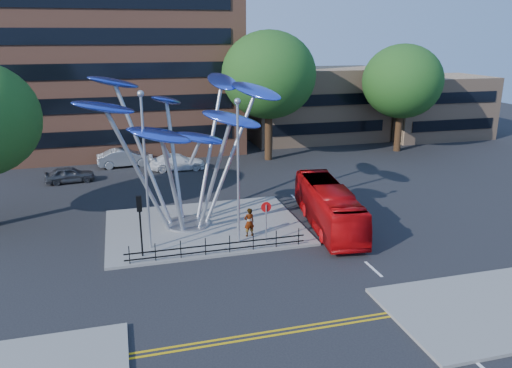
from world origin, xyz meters
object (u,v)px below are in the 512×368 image
object	(u,v)px
traffic_light_island	(140,213)
no_entry_sign_island	(266,215)
parked_car_right	(177,162)
street_lamp_right	(238,159)
red_bus	(328,206)
pedestrian	(249,222)
parked_car_mid	(125,158)
parked_car_left	(70,175)
tree_right	(269,75)
leaf_sculpture	(182,119)
tree_far	(402,82)
street_lamp_left	(145,158)

from	to	relation	value
traffic_light_island	no_entry_sign_island	bearing A→B (deg)	0.13
no_entry_sign_island	parked_car_right	world-z (taller)	no_entry_sign_island
street_lamp_right	traffic_light_island	bearing A→B (deg)	-174.81
red_bus	parked_car_right	xyz separation A→B (m)	(-7.55, 16.27, -0.64)
pedestrian	no_entry_sign_island	bearing A→B (deg)	113.05
traffic_light_island	no_entry_sign_island	world-z (taller)	traffic_light_island
pedestrian	parked_car_mid	xyz separation A→B (m)	(-6.74, 19.33, -0.21)
pedestrian	parked_car_left	distance (m)	18.91
tree_right	traffic_light_island	world-z (taller)	tree_right
tree_right	leaf_sculpture	bearing A→B (deg)	-123.31
parked_car_mid	parked_car_right	size ratio (longest dim) A/B	1.00
leaf_sculpture	tree_far	bearing A→B (deg)	32.48
leaf_sculpture	no_entry_sign_island	distance (m)	7.71
tree_right	tree_far	size ratio (longest dim) A/B	1.12
tree_right	street_lamp_left	distance (m)	22.49
tree_right	no_entry_sign_island	distance (m)	21.31
traffic_light_island	pedestrian	world-z (taller)	traffic_light_island
red_bus	parked_car_mid	world-z (taller)	red_bus
traffic_light_island	pedestrian	xyz separation A→B (m)	(6.29, 1.17, -1.59)
leaf_sculpture	street_lamp_left	world-z (taller)	leaf_sculpture
street_lamp_right	parked_car_left	world-z (taller)	street_lamp_right
tree_far	parked_car_right	world-z (taller)	tree_far
red_bus	parked_car_left	size ratio (longest dim) A/B	2.50
tree_right	street_lamp_left	size ratio (longest dim) A/B	1.38
traffic_light_island	parked_car_mid	world-z (taller)	traffic_light_island
parked_car_mid	parked_car_right	distance (m)	5.14
tree_right	parked_car_mid	xyz separation A→B (m)	(-13.45, 1.00, -7.23)
traffic_light_island	parked_car_mid	size ratio (longest dim) A/B	0.70
street_lamp_right	tree_far	bearing A→B (deg)	41.47
tree_far	parked_car_right	xyz separation A→B (m)	(-22.95, -1.49, -6.39)
red_bus	leaf_sculpture	bearing A→B (deg)	172.24
street_lamp_left	parked_car_right	xyz separation A→B (m)	(3.55, 17.01, -4.64)
red_bus	parked_car_mid	size ratio (longest dim) A/B	1.97
street_lamp_left	parked_car_right	distance (m)	17.99
tree_far	parked_car_left	distance (m)	32.74
red_bus	parked_car_mid	distance (m)	22.30
parked_car_right	parked_car_mid	bearing A→B (deg)	62.39
leaf_sculpture	red_bus	bearing A→B (deg)	-15.69
pedestrian	parked_car_right	world-z (taller)	pedestrian
street_lamp_left	parked_car_right	bearing A→B (deg)	78.21
tree_right	pedestrian	size ratio (longest dim) A/B	6.93
leaf_sculpture	tree_right	bearing A→B (deg)	56.69
street_lamp_right	no_entry_sign_island	size ratio (longest dim) A/B	3.39
street_lamp_left	traffic_light_island	world-z (taller)	street_lamp_left
no_entry_sign_island	leaf_sculpture	bearing A→B (deg)	134.33
red_bus	tree_right	bearing A→B (deg)	93.42
tree_far	traffic_light_island	world-z (taller)	tree_far
street_lamp_left	traffic_light_island	distance (m)	2.96
pedestrian	parked_car_mid	bearing A→B (deg)	-79.28
street_lamp_left	parked_car_left	size ratio (longest dim) A/B	2.27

